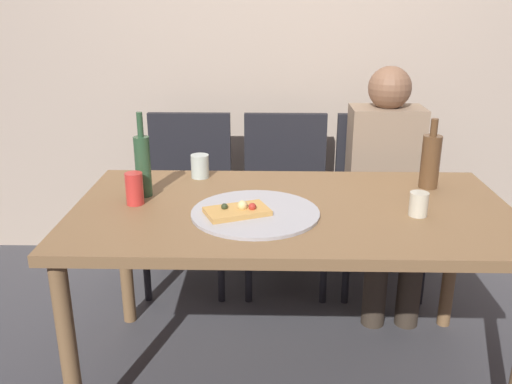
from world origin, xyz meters
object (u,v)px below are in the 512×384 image
at_px(pizza_slice_last, 238,211).
at_px(tumbler_near, 419,204).
at_px(dining_table, 292,225).
at_px(chair_right, 379,191).
at_px(pizza_tray, 255,213).
at_px(chair_middle, 286,190).
at_px(beer_bottle, 431,160).
at_px(guest_in_sweater, 387,177).
at_px(soda_can, 134,189).
at_px(wine_bottle, 143,164).
at_px(chair_left, 188,189).
at_px(tumbler_far, 200,166).

relative_size(pizza_slice_last, tumbler_near, 2.94).
relative_size(dining_table, chair_right, 1.81).
relative_size(pizza_tray, chair_middle, 0.51).
bearing_deg(beer_bottle, chair_middle, 132.94).
bearing_deg(pizza_slice_last, chair_middle, 78.00).
bearing_deg(guest_in_sweater, soda_can, 31.78).
distance_m(pizza_tray, chair_right, 1.14).
bearing_deg(wine_bottle, soda_can, -99.50).
bearing_deg(chair_left, dining_table, 121.62).
height_order(pizza_slice_last, chair_left, chair_left).
height_order(chair_middle, guest_in_sweater, guest_in_sweater).
xyz_separation_m(pizza_tray, guest_in_sweater, (0.63, 0.77, -0.11)).
xyz_separation_m(dining_table, soda_can, (-0.59, 0.01, 0.14)).
height_order(tumbler_near, chair_right, chair_right).
distance_m(pizza_tray, pizza_slice_last, 0.07).
bearing_deg(guest_in_sweater, chair_middle, -17.07).
xyz_separation_m(dining_table, guest_in_sweater, (0.50, 0.69, -0.03)).
distance_m(pizza_slice_last, soda_can, 0.41).
xyz_separation_m(dining_table, chair_left, (-0.52, 0.84, -0.15)).
bearing_deg(chair_right, pizza_tray, 55.54).
relative_size(beer_bottle, chair_right, 0.32).
bearing_deg(soda_can, pizza_tray, -11.94).
distance_m(chair_middle, chair_right, 0.49).
height_order(tumbler_near, tumbler_far, tumbler_far).
relative_size(wine_bottle, chair_right, 0.37).
bearing_deg(dining_table, tumbler_far, 138.40).
xyz_separation_m(beer_bottle, tumbler_far, (-0.95, 0.11, -0.06)).
relative_size(dining_table, pizza_tray, 3.53).
bearing_deg(pizza_tray, chair_right, 55.54).
bearing_deg(beer_bottle, tumbler_near, -111.09).
relative_size(tumbler_far, chair_middle, 0.11).
xyz_separation_m(beer_bottle, soda_can, (-1.16, -0.22, -0.05)).
relative_size(pizza_tray, wine_bottle, 1.39).
bearing_deg(guest_in_sweater, pizza_slice_last, 48.81).
bearing_deg(pizza_slice_last, dining_table, 28.61).
xyz_separation_m(pizza_tray, chair_right, (0.63, 0.92, -0.24)).
bearing_deg(chair_right, tumbler_near, 86.79).
height_order(pizza_slice_last, chair_middle, chair_middle).
bearing_deg(tumbler_far, dining_table, -41.60).
height_order(wine_bottle, chair_right, wine_bottle).
bearing_deg(pizza_tray, chair_middle, 81.42).
height_order(wine_bottle, soda_can, wine_bottle).
relative_size(dining_table, chair_left, 1.81).
xyz_separation_m(tumbler_near, chair_middle, (-0.44, 0.92, -0.27)).
bearing_deg(tumbler_near, pizza_tray, -179.44).
bearing_deg(guest_in_sweater, pizza_tray, 50.61).
relative_size(pizza_tray, soda_can, 3.79).
distance_m(tumbler_far, chair_middle, 0.69).
xyz_separation_m(chair_middle, chair_right, (0.49, 0.00, 0.00)).
bearing_deg(chair_left, chair_middle, -180.00).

